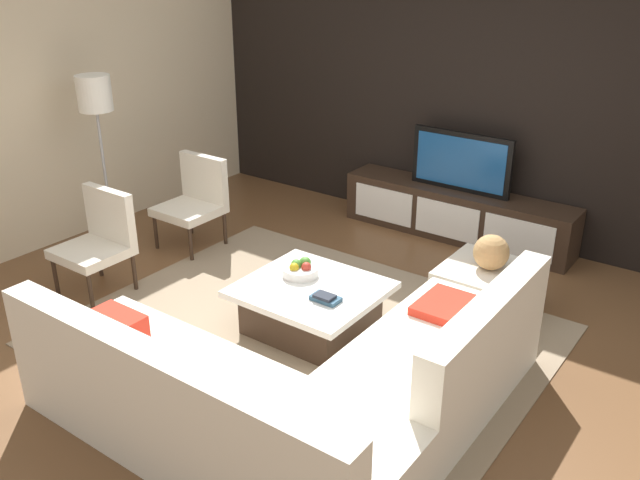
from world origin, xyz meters
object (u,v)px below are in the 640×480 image
Objects in this scene: television at (461,162)px; ottoman at (487,291)px; book_stack at (325,298)px; sectional_couch at (300,390)px; media_console at (457,214)px; accent_chair_far at (196,197)px; decorative_ball at (491,252)px; fruit_bowl at (300,269)px; accent_chair_near at (100,236)px; floor_lamp at (96,105)px; coffee_table at (311,307)px.

ottoman is at bearing -55.31° from television.
television is at bearing 124.69° from ottoman.
book_stack is (0.11, -2.41, -0.39)m from television.
sectional_couch is 3.59× the size of ottoman.
accent_chair_far is (-1.98, -1.63, 0.24)m from media_console.
television is (-0.00, 0.00, 0.54)m from media_console.
sectional_couch is at bearing -99.58° from decorative_ball.
book_stack is (0.11, -2.41, 0.15)m from media_console.
fruit_bowl is (-0.28, -2.19, -0.36)m from television.
sectional_couch is 2.54m from accent_chair_near.
sectional_couch is 8.97× the size of fruit_bowl.
floor_lamp reaches higher than television.
television is 1.17× the size of accent_chair_near.
floor_lamp reaches higher than decorative_ball.
decorative_ball is at bearing 2.70° from accent_chair_far.
fruit_bowl is at bearing 150.11° from coffee_table.
decorative_ball is at bearing 29.91° from accent_chair_near.
book_stack is at bearing -87.28° from media_console.
coffee_table is 0.31m from fruit_bowl.
accent_chair_far is (0.64, 0.52, -0.90)m from floor_lamp.
media_console is 2.42m from book_stack.
decorative_ball is (2.82, 1.52, 0.05)m from accent_chair_near.
media_console is 1.53m from ottoman.
accent_chair_near is at bearing -125.01° from media_console.
coffee_table is 1.17× the size of accent_chair_far.
ottoman is (2.82, 1.52, -0.29)m from accent_chair_near.
book_stack is (2.10, -0.78, -0.08)m from accent_chair_far.
fruit_bowl is (-1.15, -0.93, 0.23)m from ottoman.
floor_lamp is 3.71m from decorative_ball.
sectional_couch is 2.89× the size of accent_chair_near.
television reaches higher than book_stack.
fruit_bowl is at bearing -141.01° from ottoman.
coffee_table is 1.46× the size of ottoman.
coffee_table is 2.79m from floor_lamp.
television is 1.46× the size of ottoman.
ottoman is 0.80× the size of accent_chair_far.
media_console is at bearing 39.36° from floor_lamp.
media_console is 2.31× the size of television.
ottoman is at bearing 2.70° from accent_chair_far.
book_stack is at bearing -123.35° from decorative_ball.
sectional_couch is 3.01m from accent_chair_far.
floor_lamp is 2.53m from fruit_bowl.
accent_chair_far is 4.09× the size of book_stack.
fruit_bowl is (-0.81, 1.07, 0.14)m from sectional_couch.
sectional_couch is (0.54, -3.26, -0.50)m from television.
floor_lamp is 1.90× the size of accent_chair_far.
accent_chair_far reaches higher than coffee_table.
decorative_ball reaches higher than book_stack.
coffee_table is at bearing -92.49° from media_console.
fruit_bowl is at bearing 150.91° from book_stack.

